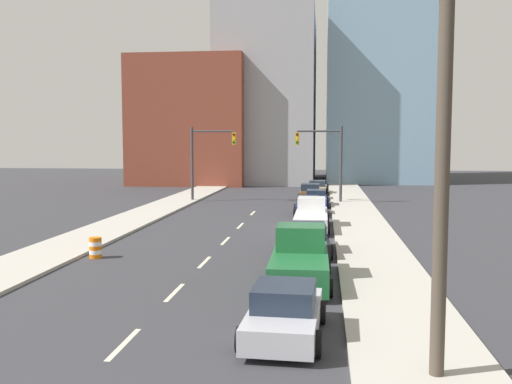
# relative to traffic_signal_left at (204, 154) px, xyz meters

# --- Properties ---
(sidewalk_left) EXTENTS (3.46, 95.30, 0.14)m
(sidewalk_left) POSITION_rel_traffic_signal_left_xyz_m (-2.27, 4.86, -4.15)
(sidewalk_left) COLOR #ADA89E
(sidewalk_left) RESTS_ON ground
(sidewalk_right) EXTENTS (3.46, 95.30, 0.14)m
(sidewalk_right) POSITION_rel_traffic_signal_left_xyz_m (12.80, 4.86, -4.15)
(sidewalk_right) COLOR #ADA89E
(sidewalk_right) RESTS_ON ground
(lane_stripe_at_8m) EXTENTS (0.16, 2.40, 0.01)m
(lane_stripe_at_8m) POSITION_rel_traffic_signal_left_xyz_m (5.26, -35.23, -4.21)
(lane_stripe_at_8m) COLOR beige
(lane_stripe_at_8m) RESTS_ON ground
(lane_stripe_at_13m) EXTENTS (0.16, 2.40, 0.01)m
(lane_stripe_at_13m) POSITION_rel_traffic_signal_left_xyz_m (5.26, -30.07, -4.21)
(lane_stripe_at_13m) COLOR beige
(lane_stripe_at_13m) RESTS_ON ground
(lane_stripe_at_18m) EXTENTS (0.16, 2.40, 0.01)m
(lane_stripe_at_18m) POSITION_rel_traffic_signal_left_xyz_m (5.26, -25.01, -4.21)
(lane_stripe_at_18m) COLOR beige
(lane_stripe_at_18m) RESTS_ON ground
(lane_stripe_at_23m) EXTENTS (0.16, 2.40, 0.01)m
(lane_stripe_at_23m) POSITION_rel_traffic_signal_left_xyz_m (5.26, -19.59, -4.21)
(lane_stripe_at_23m) COLOR beige
(lane_stripe_at_23m) RESTS_ON ground
(lane_stripe_at_29m) EXTENTS (0.16, 2.40, 0.01)m
(lane_stripe_at_29m) POSITION_rel_traffic_signal_left_xyz_m (5.26, -14.08, -4.21)
(lane_stripe_at_29m) COLOR beige
(lane_stripe_at_29m) RESTS_ON ground
(lane_stripe_at_35m) EXTENTS (0.16, 2.40, 0.01)m
(lane_stripe_at_35m) POSITION_rel_traffic_signal_left_xyz_m (5.26, -7.71, -4.21)
(lane_stripe_at_35m) COLOR beige
(lane_stripe_at_35m) RESTS_ON ground
(building_brick_left) EXTENTS (14.00, 16.00, 15.46)m
(building_brick_left) POSITION_rel_traffic_signal_left_xyz_m (-5.83, 23.05, 3.51)
(building_brick_left) COLOR brown
(building_brick_left) RESTS_ON ground
(building_office_center) EXTENTS (12.00, 20.00, 21.86)m
(building_office_center) POSITION_rel_traffic_signal_left_xyz_m (3.21, 27.05, 6.71)
(building_office_center) COLOR #99999E
(building_office_center) RESTS_ON ground
(building_glass_right) EXTENTS (13.00, 20.00, 35.00)m
(building_glass_right) POSITION_rel_traffic_signal_left_xyz_m (17.32, 31.05, 13.28)
(building_glass_right) COLOR #7A9EB7
(building_glass_right) RESTS_ON ground
(traffic_signal_left) EXTENTS (4.04, 0.35, 6.57)m
(traffic_signal_left) POSITION_rel_traffic_signal_left_xyz_m (0.00, 0.00, 0.00)
(traffic_signal_left) COLOR #38383D
(traffic_signal_left) RESTS_ON ground
(traffic_signal_right) EXTENTS (4.04, 0.35, 6.57)m
(traffic_signal_right) POSITION_rel_traffic_signal_left_xyz_m (10.83, 0.00, 0.00)
(traffic_signal_right) COLOR #38383D
(traffic_signal_right) RESTS_ON ground
(utility_pole_right_near) EXTENTS (1.60, 0.32, 9.25)m
(utility_pole_right_near) POSITION_rel_traffic_signal_left_xyz_m (12.96, -36.63, 0.53)
(utility_pole_right_near) COLOR #473D33
(utility_pole_right_near) RESTS_ON ground
(traffic_barrel) EXTENTS (0.56, 0.56, 0.95)m
(traffic_barrel) POSITION_rel_traffic_signal_left_xyz_m (0.15, -24.70, -3.74)
(traffic_barrel) COLOR orange
(traffic_barrel) RESTS_ON ground
(sedan_silver) EXTENTS (2.25, 4.34, 1.45)m
(sedan_silver) POSITION_rel_traffic_signal_left_xyz_m (9.41, -34.19, -3.55)
(sedan_silver) COLOR #B2B2BC
(sedan_silver) RESTS_ON ground
(pickup_truck_green) EXTENTS (2.40, 5.49, 2.09)m
(pickup_truck_green) POSITION_rel_traffic_signal_left_xyz_m (9.58, -28.17, -3.38)
(pickup_truck_green) COLOR #1E6033
(pickup_truck_green) RESTS_ON ground
(sedan_black) EXTENTS (2.32, 4.65, 1.42)m
(sedan_black) POSITION_rel_traffic_signal_left_xyz_m (9.74, -22.46, -3.56)
(sedan_black) COLOR black
(sedan_black) RESTS_ON ground
(pickup_truck_white) EXTENTS (2.21, 6.32, 1.85)m
(pickup_truck_white) POSITION_rel_traffic_signal_left_xyz_m (9.73, -14.86, -3.45)
(pickup_truck_white) COLOR silver
(pickup_truck_white) RESTS_ON ground
(sedan_navy) EXTENTS (2.21, 4.39, 1.35)m
(sedan_navy) POSITION_rel_traffic_signal_left_xyz_m (9.35, -8.14, -3.60)
(sedan_navy) COLOR #141E47
(sedan_navy) RESTS_ON ground
(sedan_blue) EXTENTS (2.02, 4.30, 1.35)m
(sedan_blue) POSITION_rel_traffic_signal_left_xyz_m (9.86, -2.65, -3.59)
(sedan_blue) COLOR navy
(sedan_blue) RESTS_ON ground
(sedan_brown) EXTENTS (2.16, 4.22, 1.48)m
(sedan_brown) POSITION_rel_traffic_signal_left_xyz_m (9.27, 2.32, -3.54)
(sedan_brown) COLOR brown
(sedan_brown) RESTS_ON ground
(sedan_tan) EXTENTS (2.16, 4.40, 1.36)m
(sedan_tan) POSITION_rel_traffic_signal_left_xyz_m (9.85, 8.32, -3.59)
(sedan_tan) COLOR tan
(sedan_tan) RESTS_ON ground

